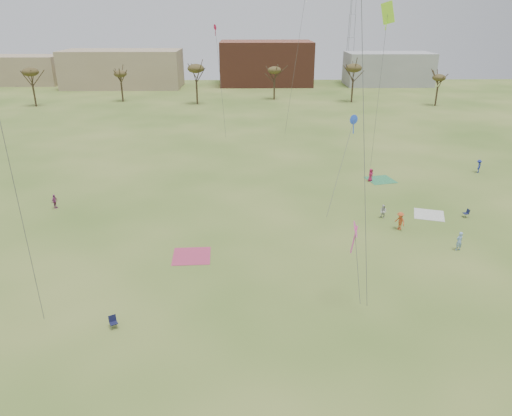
{
  "coord_description": "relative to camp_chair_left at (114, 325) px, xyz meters",
  "views": [
    {
      "loc": [
        -0.67,
        -21.97,
        19.59
      ],
      "look_at": [
        0.0,
        12.0,
        5.5
      ],
      "focal_mm": 33.22,
      "sensor_mm": 36.0,
      "label": 1
    }
  ],
  "objects": [
    {
      "name": "ground",
      "position": [
        9.68,
        -4.44,
        -0.26
      ],
      "size": [
        260.0,
        260.0,
        0.0
      ],
      "primitive_type": "plane",
      "color": "#385A1C",
      "rests_on": "ground"
    },
    {
      "name": "flyer_mid_b",
      "position": [
        23.76,
        15.09,
        0.65
      ],
      "size": [
        1.15,
        1.35,
        1.82
      ],
      "primitive_type": "imported",
      "rotation": [
        0.0,
        0.0,
        5.21
      ],
      "color": "#BE4E23",
      "rests_on": "ground"
    },
    {
      "name": "flyer_mid_c",
      "position": [
        27.71,
        10.7,
        0.62
      ],
      "size": [
        0.75,
        0.61,
        1.77
      ],
      "primitive_type": "imported",
      "rotation": [
        0.0,
        0.0,
        3.46
      ],
      "color": "#7FA6D4",
      "rests_on": "ground"
    },
    {
      "name": "spectator_mid_d",
      "position": [
        -11.72,
        21.22,
        0.52
      ],
      "size": [
        0.61,
        0.98,
        1.56
      ],
      "primitive_type": "imported",
      "rotation": [
        0.0,
        0.0,
        1.3
      ],
      "color": "#943D79",
      "rests_on": "ground"
    },
    {
      "name": "spectator_mid_e",
      "position": [
        22.91,
        17.88,
        0.46
      ],
      "size": [
        0.88,
        0.88,
        1.43
      ],
      "primitive_type": "imported",
      "rotation": [
        0.0,
        0.0,
        5.51
      ],
      "color": "silver",
      "rests_on": "ground"
    },
    {
      "name": "flyer_far_b",
      "position": [
        24.41,
        29.35,
        0.55
      ],
      "size": [
        0.93,
        0.92,
        1.62
      ],
      "primitive_type": "imported",
      "rotation": [
        0.0,
        0.0,
        0.74
      ],
      "color": "#9E1B45",
      "rests_on": "ground"
    },
    {
      "name": "flyer_far_c",
      "position": [
        39.47,
        32.54,
        0.6
      ],
      "size": [
        1.14,
        1.28,
        1.72
      ],
      "primitive_type": "imported",
      "rotation": [
        0.0,
        0.0,
        4.15
      ],
      "color": "navy",
      "rests_on": "ground"
    },
    {
      "name": "blanket_cream",
      "position": [
        27.99,
        18.6,
        -0.26
      ],
      "size": [
        3.76,
        3.76,
        0.03
      ],
      "primitive_type": "cube",
      "rotation": [
        0.0,
        0.0,
        2.83
      ],
      "color": "silver",
      "rests_on": "ground"
    },
    {
      "name": "blanket_plum",
      "position": [
        4.13,
        10.01,
        -0.26
      ],
      "size": [
        3.39,
        3.39,
        0.03
      ],
      "primitive_type": "cube",
      "rotation": [
        0.0,
        0.0,
        1.62
      ],
      "color": "#B2365A",
      "rests_on": "ground"
    },
    {
      "name": "blanket_olive",
      "position": [
        25.83,
        29.75,
        -0.26
      ],
      "size": [
        3.85,
        3.85,
        0.03
      ],
      "primitive_type": "cube",
      "rotation": [
        0.0,
        0.0,
        1.8
      ],
      "color": "#2F834F",
      "rests_on": "ground"
    },
    {
      "name": "camp_chair_left",
      "position": [
        0.0,
        0.0,
        0.0
      ],
      "size": [
        0.7,
        0.72,
        0.87
      ],
      "rotation": [
        0.0,
        0.0,
        0.49
      ],
      "color": "#121433",
      "rests_on": "ground"
    },
    {
      "name": "camp_chair_right",
      "position": [
        31.51,
        17.93,
        0.0
      ],
      "size": [
        0.6,
        0.57,
        0.87
      ],
      "rotation": [
        0.0,
        0.0,
        4.84
      ],
      "color": "#151B3B",
      "rests_on": "ground"
    },
    {
      "name": "kites_aloft",
      "position": [
        15.61,
        24.28,
        19.9
      ],
      "size": [
        75.14,
        60.57,
        24.48
      ],
      "color": "#E428D0",
      "rests_on": "ground"
    },
    {
      "name": "tree_line",
      "position": [
        6.83,
        74.68,
        6.83
      ],
      "size": [
        117.44,
        49.32,
        8.91
      ],
      "color": "#3A2B1E",
      "rests_on": "ground"
    },
    {
      "name": "building_tan",
      "position": [
        -25.32,
        110.56,
        4.74
      ],
      "size": [
        32.0,
        14.0,
        10.0
      ],
      "primitive_type": "cube",
      "color": "#937F60",
      "rests_on": "ground"
    },
    {
      "name": "building_brick",
      "position": [
        14.68,
        115.56,
        5.74
      ],
      "size": [
        26.0,
        16.0,
        12.0
      ],
      "primitive_type": "cube",
      "color": "brown",
      "rests_on": "ground"
    },
    {
      "name": "building_grey",
      "position": [
        49.68,
        113.56,
        4.24
      ],
      "size": [
        24.0,
        12.0,
        9.0
      ],
      "primitive_type": "cube",
      "color": "gray",
      "rests_on": "ground"
    },
    {
      "name": "building_tan_west",
      "position": [
        -55.32,
        117.56,
        3.74
      ],
      "size": [
        20.0,
        12.0,
        8.0
      ],
      "primitive_type": "cube",
      "color": "#937F60",
      "rests_on": "ground"
    },
    {
      "name": "radio_tower",
      "position": [
        39.68,
        120.56,
        18.95
      ],
      "size": [
        1.51,
        1.72,
        41.0
      ],
      "color": "#9EA3A8",
      "rests_on": "ground"
    }
  ]
}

